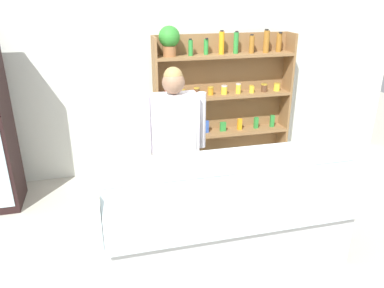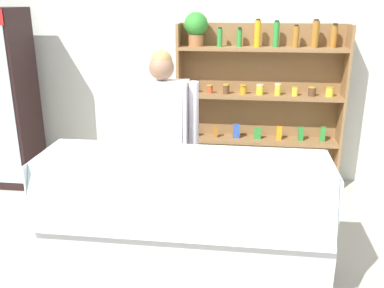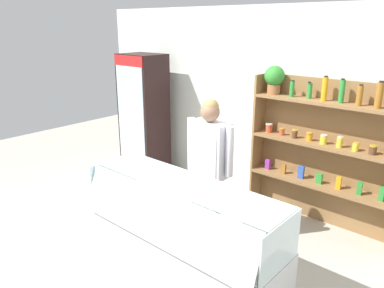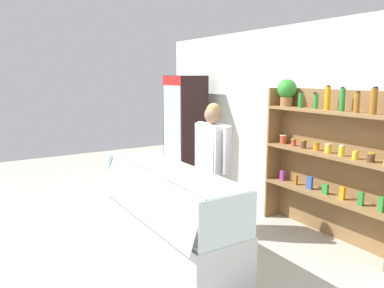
# 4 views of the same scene
# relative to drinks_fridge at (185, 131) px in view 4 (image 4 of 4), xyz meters

# --- Properties ---
(ground_plane) EXTENTS (12.00, 12.00, 0.00)m
(ground_plane) POSITION_rel_drinks_fridge_xyz_m (2.17, -1.57, -1.00)
(ground_plane) COLOR #B7B2A3
(back_wall) EXTENTS (6.80, 0.10, 2.70)m
(back_wall) POSITION_rel_drinks_fridge_xyz_m (2.17, 0.58, 0.35)
(back_wall) COLOR silver
(back_wall) RESTS_ON ground
(drinks_fridge) EXTENTS (0.69, 0.55, 2.01)m
(drinks_fridge) POSITION_rel_drinks_fridge_xyz_m (0.00, 0.00, 0.00)
(drinks_fridge) COLOR black
(drinks_fridge) RESTS_ON ground
(shelving_unit) EXTENTS (1.83, 0.29, 1.96)m
(shelving_unit) POSITION_rel_drinks_fridge_xyz_m (2.85, 0.31, 0.09)
(shelving_unit) COLOR olive
(shelving_unit) RESTS_ON ground
(deli_display_case) EXTENTS (2.15, 0.73, 1.01)m
(deli_display_case) POSITION_rel_drinks_fridge_xyz_m (2.33, -1.59, -0.69)
(deli_display_case) COLOR silver
(deli_display_case) RESTS_ON ground
(shop_clerk) EXTENTS (0.65, 0.25, 1.68)m
(shop_clerk) POSITION_rel_drinks_fridge_xyz_m (2.04, -0.81, -0.01)
(shop_clerk) COLOR #4C4233
(shop_clerk) RESTS_ON ground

